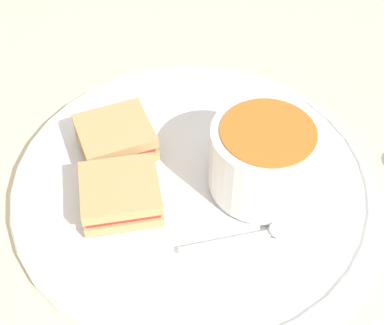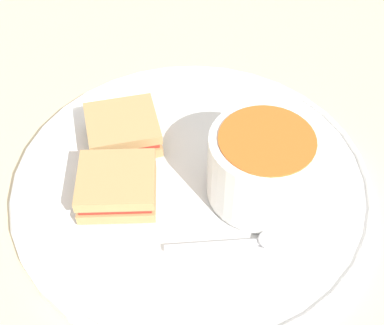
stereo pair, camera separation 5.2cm
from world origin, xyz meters
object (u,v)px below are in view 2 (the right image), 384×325
(spoon, at_px, (265,240))
(sandwich_half_far, at_px, (117,186))
(sandwich_half_near, at_px, (120,132))
(soup_bowl, at_px, (263,165))

(spoon, bearing_deg, sandwich_half_far, 153.83)
(spoon, height_order, sandwich_half_far, sandwich_half_far)
(sandwich_half_near, distance_m, sandwich_half_far, 0.07)
(soup_bowl, relative_size, spoon, 1.05)
(soup_bowl, height_order, sandwich_half_near, soup_bowl)
(soup_bowl, distance_m, sandwich_half_far, 0.14)
(sandwich_half_near, xyz_separation_m, sandwich_half_far, (0.06, 0.05, 0.00))
(sandwich_half_near, height_order, sandwich_half_far, same)
(soup_bowl, relative_size, sandwich_half_far, 1.05)
(sandwich_half_far, bearing_deg, soup_bowl, 128.05)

